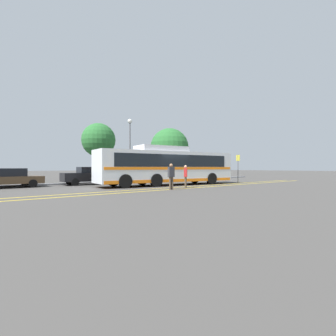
% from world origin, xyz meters
% --- Properties ---
extents(ground_plane, '(220.00, 220.00, 0.00)m').
position_xyz_m(ground_plane, '(0.00, 0.00, 0.00)').
color(ground_plane, '#423F3D').
extents(lane_strip_0, '(32.02, 0.20, 0.01)m').
position_xyz_m(lane_strip_0, '(0.25, -1.85, 0.00)').
color(lane_strip_0, gold).
rests_on(lane_strip_0, ground_plane).
extents(lane_strip_1, '(32.02, 0.20, 0.01)m').
position_xyz_m(lane_strip_1, '(0.25, -3.06, 0.00)').
color(lane_strip_1, gold).
rests_on(lane_strip_1, ground_plane).
extents(curb_strip, '(40.02, 0.36, 0.15)m').
position_xyz_m(curb_strip, '(0.25, 6.49, 0.07)').
color(curb_strip, '#99999E').
rests_on(curb_strip, ground_plane).
extents(transit_bus, '(12.52, 4.10, 3.21)m').
position_xyz_m(transit_bus, '(0.23, 0.35, 1.61)').
color(transit_bus, silver).
rests_on(transit_bus, ground_plane).
extents(parked_car_0, '(4.53, 2.25, 1.41)m').
position_xyz_m(parked_car_0, '(-10.45, 5.47, 0.71)').
color(parked_car_0, '#4C3823').
rests_on(parked_car_0, ground_plane).
extents(parked_car_1, '(4.39, 2.00, 1.52)m').
position_xyz_m(parked_car_1, '(-4.60, 5.21, 0.76)').
color(parked_car_1, black).
rests_on(parked_car_1, ground_plane).
extents(parked_car_2, '(4.69, 2.15, 1.46)m').
position_xyz_m(parked_car_2, '(2.19, 5.25, 0.73)').
color(parked_car_2, silver).
rests_on(parked_car_2, ground_plane).
extents(pedestrian_0, '(0.46, 0.44, 1.64)m').
position_xyz_m(pedestrian_0, '(-0.60, -2.66, 0.93)').
color(pedestrian_0, brown).
rests_on(pedestrian_0, ground_plane).
extents(pedestrian_1, '(0.44, 0.27, 1.73)m').
position_xyz_m(pedestrian_1, '(-2.40, -3.15, 0.99)').
color(pedestrian_1, brown).
rests_on(pedestrian_1, ground_plane).
extents(bus_stop_sign, '(0.08, 0.40, 2.71)m').
position_xyz_m(bus_stop_sign, '(7.21, -1.64, 1.70)').
color(bus_stop_sign, '#59595E').
rests_on(bus_stop_sign, ground_plane).
extents(street_lamp, '(0.46, 0.46, 6.58)m').
position_xyz_m(street_lamp, '(0.82, 7.31, 4.52)').
color(street_lamp, '#59595E').
rests_on(street_lamp, ground_plane).
extents(tree_0, '(3.67, 3.67, 6.33)m').
position_xyz_m(tree_0, '(-1.19, 10.55, 4.48)').
color(tree_0, '#513823').
rests_on(tree_0, ground_plane).
extents(tree_1, '(4.87, 4.87, 6.48)m').
position_xyz_m(tree_1, '(7.85, 9.17, 4.05)').
color(tree_1, '#513823').
rests_on(tree_1, ground_plane).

